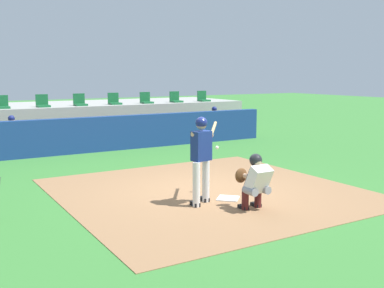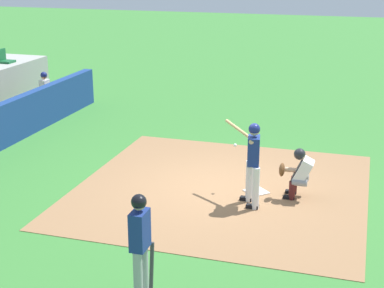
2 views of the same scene
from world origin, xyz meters
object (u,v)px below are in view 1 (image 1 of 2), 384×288
object	(u,v)px
stadium_seat_3	(43,103)
home_plate	(228,198)
dugout_player_1	(13,134)
stadium_seat_4	(80,102)
catcher_crouched	(255,180)
stadium_seat_8	(203,98)
stadium_seat_2	(2,105)
stadium_seat_7	(176,99)
batter_at_plate	(202,155)
stadium_seat_6	(146,100)
stadium_seat_5	(114,101)
dugout_player_2	(216,122)

from	to	relation	value
stadium_seat_3	home_plate	bearing A→B (deg)	-81.92
dugout_player_1	stadium_seat_4	size ratio (longest dim) A/B	2.71
home_plate	dugout_player_1	size ratio (longest dim) A/B	0.34
catcher_crouched	stadium_seat_8	world-z (taller)	stadium_seat_8
stadium_seat_2	stadium_seat_7	size ratio (longest dim) A/B	1.00
home_plate	batter_at_plate	distance (m)	1.22
batter_at_plate	stadium_seat_6	bearing A→B (deg)	70.73
dugout_player_1	stadium_seat_5	distance (m)	4.89
batter_at_plate	stadium_seat_4	world-z (taller)	stadium_seat_4
dugout_player_2	home_plate	bearing A→B (deg)	-122.22
home_plate	stadium_seat_3	size ratio (longest dim) A/B	0.92
stadium_seat_2	stadium_seat_3	distance (m)	1.44
catcher_crouched	dugout_player_2	size ratio (longest dim) A/B	1.37
stadium_seat_2	stadium_seat_7	distance (m)	7.22
stadium_seat_4	stadium_seat_5	bearing A→B (deg)	0.00
dugout_player_2	stadium_seat_4	bearing A→B (deg)	158.37
stadium_seat_4	stadium_seat_7	xyz separation A→B (m)	(4.33, 0.00, 0.00)
catcher_crouched	stadium_seat_6	xyz separation A→B (m)	(2.90, 11.07, 0.93)
stadium_seat_6	catcher_crouched	bearing A→B (deg)	-104.66
stadium_seat_7	dugout_player_1	bearing A→B (deg)	-164.32
dugout_player_1	stadium_seat_5	world-z (taller)	stadium_seat_5
stadium_seat_3	stadium_seat_7	world-z (taller)	same
dugout_player_2	stadium_seat_5	distance (m)	4.30
stadium_seat_2	dugout_player_2	bearing A→B (deg)	-14.23
home_plate	dugout_player_1	xyz separation A→B (m)	(-2.91, 8.14, 0.65)
dugout_player_2	stadium_seat_5	world-z (taller)	stadium_seat_5
stadium_seat_5	stadium_seat_3	bearing A→B (deg)	180.00
stadium_seat_4	stadium_seat_5	distance (m)	1.44
dugout_player_1	stadium_seat_2	size ratio (longest dim) A/B	2.71
stadium_seat_7	dugout_player_2	bearing A→B (deg)	-68.56
catcher_crouched	stadium_seat_4	world-z (taller)	stadium_seat_4
batter_at_plate	stadium_seat_6	distance (m)	10.81
stadium_seat_2	stadium_seat_3	bearing A→B (deg)	0.00
stadium_seat_4	stadium_seat_6	xyz separation A→B (m)	(2.89, 0.00, 0.00)
stadium_seat_7	stadium_seat_8	size ratio (longest dim) A/B	1.00
stadium_seat_3	dugout_player_1	bearing A→B (deg)	-125.82
stadium_seat_6	stadium_seat_8	bearing A→B (deg)	0.00
batter_at_plate	catcher_crouched	world-z (taller)	batter_at_plate
batter_at_plate	stadium_seat_2	size ratio (longest dim) A/B	3.76
home_plate	stadium_seat_6	size ratio (longest dim) A/B	0.92
batter_at_plate	stadium_seat_3	world-z (taller)	stadium_seat_3
stadium_seat_5	stadium_seat_7	xyz separation A→B (m)	(2.89, 0.00, 0.00)
dugout_player_2	stadium_seat_2	distance (m)	8.32
dugout_player_1	stadium_seat_7	distance (m)	7.58
home_plate	catcher_crouched	xyz separation A→B (m)	(-0.01, -0.90, 0.59)
stadium_seat_8	dugout_player_2	bearing A→B (deg)	-107.60
stadium_seat_7	stadium_seat_2	bearing A→B (deg)	180.00
catcher_crouched	dugout_player_1	size ratio (longest dim) A/B	1.37
stadium_seat_4	stadium_seat_7	size ratio (longest dim) A/B	1.00
dugout_player_1	stadium_seat_3	bearing A→B (deg)	54.18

